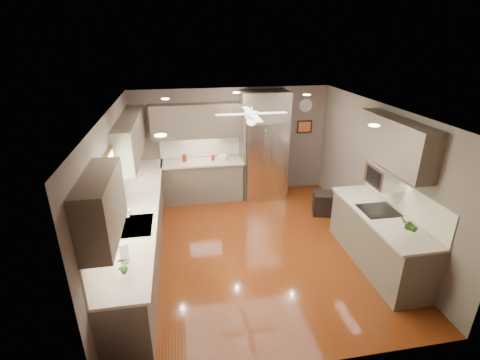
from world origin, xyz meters
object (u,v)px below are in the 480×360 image
object	(u,v)px
refrigerator	(264,148)
paper_towel	(124,252)
potted_plant_left	(122,265)
bowl	(223,159)
canister_a	(185,158)
canister_d	(213,158)
stool	(323,203)
potted_plant_right	(407,224)
soap_bottle	(127,212)
microwave	(385,176)

from	to	relation	value
refrigerator	paper_towel	xyz separation A→B (m)	(-2.66, -3.55, -0.11)
potted_plant_left	bowl	xyz separation A→B (m)	(1.71, 3.87, -0.12)
canister_a	canister_d	size ratio (longest dim) A/B	1.24
refrigerator	stool	distance (m)	1.81
refrigerator	stool	xyz separation A→B (m)	(1.04, -1.13, -0.95)
potted_plant_left	potted_plant_right	bearing A→B (deg)	3.93
soap_bottle	bowl	bearing A→B (deg)	53.02
stool	paper_towel	xyz separation A→B (m)	(-3.71, -2.42, 0.84)
bowl	potted_plant_right	bearing A→B (deg)	-59.20
refrigerator	microwave	xyz separation A→B (m)	(1.33, -2.71, 0.29)
canister_a	canister_d	distance (m)	0.64
bowl	refrigerator	distance (m)	0.97
soap_bottle	potted_plant_left	world-z (taller)	potted_plant_left
bowl	refrigerator	world-z (taller)	refrigerator
bowl	microwave	world-z (taller)	microwave
canister_d	microwave	xyz separation A→B (m)	(2.50, -2.75, 0.48)
microwave	soap_bottle	bearing A→B (deg)	175.61
canister_d	paper_towel	world-z (taller)	paper_towel
microwave	canister_a	bearing A→B (deg)	138.30
potted_plant_left	microwave	size ratio (longest dim) A/B	0.53
soap_bottle	canister_d	bearing A→B (deg)	56.83
canister_d	microwave	size ratio (longest dim) A/B	0.23
canister_a	potted_plant_left	world-z (taller)	potted_plant_left
bowl	microwave	bearing A→B (deg)	-50.40
potted_plant_left	paper_towel	world-z (taller)	same
microwave	stool	xyz separation A→B (m)	(-0.28, 1.57, -1.24)
stool	canister_a	bearing A→B (deg)	156.79
canister_d	microwave	bearing A→B (deg)	-47.67
bowl	paper_towel	xyz separation A→B (m)	(-1.72, -3.59, 0.11)
canister_a	canister_d	xyz separation A→B (m)	(0.64, -0.05, -0.02)
canister_d	microwave	distance (m)	3.75
refrigerator	bowl	bearing A→B (deg)	177.97
refrigerator	paper_towel	size ratio (longest dim) A/B	8.60
bowl	paper_towel	size ratio (longest dim) A/B	0.76
canister_d	potted_plant_left	world-z (taller)	potted_plant_left
soap_bottle	potted_plant_right	bearing A→B (deg)	-16.54
stool	soap_bottle	bearing A→B (deg)	-161.73
bowl	canister_a	bearing A→B (deg)	176.32
potted_plant_right	microwave	world-z (taller)	microwave
potted_plant_left	bowl	distance (m)	4.24
potted_plant_left	refrigerator	size ratio (longest dim) A/B	0.12
canister_d	refrigerator	distance (m)	1.19
canister_d	stool	xyz separation A→B (m)	(2.22, -1.18, -0.76)
soap_bottle	potted_plant_left	bearing A→B (deg)	-85.42
refrigerator	potted_plant_left	bearing A→B (deg)	-124.64
soap_bottle	paper_towel	size ratio (longest dim) A/B	0.69
refrigerator	microwave	bearing A→B (deg)	-63.91
refrigerator	microwave	distance (m)	3.03
canister_a	paper_towel	distance (m)	3.74
soap_bottle	paper_towel	distance (m)	1.17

